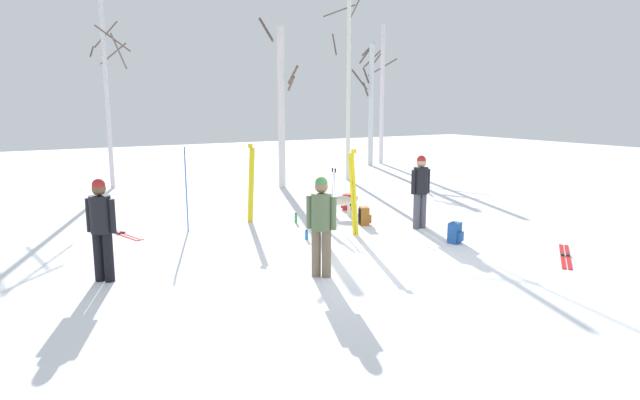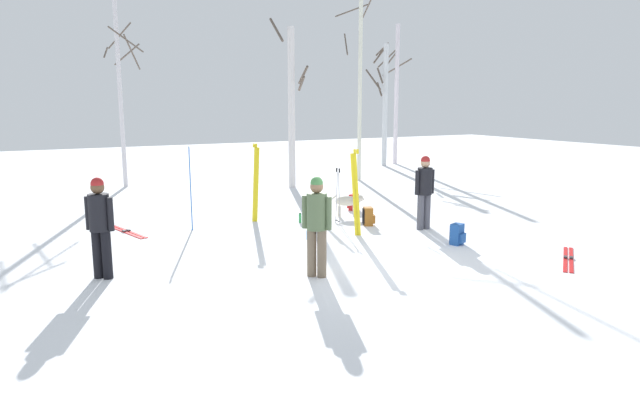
{
  "view_description": "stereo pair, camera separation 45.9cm",
  "coord_description": "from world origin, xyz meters",
  "px_view_note": "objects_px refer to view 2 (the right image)",
  "views": [
    {
      "loc": [
        -5.9,
        -7.74,
        2.94
      ],
      "look_at": [
        -0.44,
        1.63,
        1.0
      ],
      "focal_mm": 31.02,
      "sensor_mm": 36.0,
      "label": 1
    },
    {
      "loc": [
        -5.5,
        -7.96,
        2.94
      ],
      "look_at": [
        -0.44,
        1.63,
        1.0
      ],
      "focal_mm": 31.02,
      "sensor_mm": 36.0,
      "label": 2
    }
  ],
  "objects_px": {
    "ski_pair_planted_1": "(191,189)",
    "birch_tree_3": "(360,81)",
    "ski_pair_lying_0": "(125,231)",
    "backpack_0": "(354,202)",
    "person_1": "(100,221)",
    "ski_pair_planted_0": "(256,183)",
    "ski_poles_0": "(338,194)",
    "birch_tree_1": "(120,86)",
    "backpack_1": "(457,235)",
    "dog": "(349,202)",
    "ski_pair_lying_1": "(568,259)",
    "ski_pair_planted_2": "(356,193)",
    "birch_tree_4": "(384,102)",
    "birch_tree_5": "(396,93)",
    "birch_tree_2": "(292,106)",
    "person_2": "(317,220)",
    "person_0": "(425,188)",
    "water_bottle_1": "(300,218)",
    "water_bottle_0": "(308,235)",
    "backpack_2": "(368,217)"
  },
  "relations": [
    {
      "from": "ski_pair_planted_0",
      "to": "ski_pair_planted_2",
      "type": "distance_m",
      "value": 2.76
    },
    {
      "from": "water_bottle_0",
      "to": "dog",
      "type": "bearing_deg",
      "value": 39.9
    },
    {
      "from": "person_1",
      "to": "backpack_1",
      "type": "height_order",
      "value": "person_1"
    },
    {
      "from": "ski_poles_0",
      "to": "birch_tree_3",
      "type": "bearing_deg",
      "value": 54.5
    },
    {
      "from": "water_bottle_0",
      "to": "ski_pair_lying_1",
      "type": "bearing_deg",
      "value": -44.92
    },
    {
      "from": "backpack_0",
      "to": "water_bottle_1",
      "type": "relative_size",
      "value": 1.73
    },
    {
      "from": "ski_pair_lying_1",
      "to": "birch_tree_4",
      "type": "xyz_separation_m",
      "value": [
        5.68,
        14.54,
        2.9
      ]
    },
    {
      "from": "ski_poles_0",
      "to": "backpack_0",
      "type": "bearing_deg",
      "value": 46.33
    },
    {
      "from": "birch_tree_1",
      "to": "birch_tree_3",
      "type": "xyz_separation_m",
      "value": [
        8.08,
        -2.33,
        0.23
      ]
    },
    {
      "from": "backpack_0",
      "to": "birch_tree_1",
      "type": "bearing_deg",
      "value": 123.49
    },
    {
      "from": "person_1",
      "to": "ski_pair_planted_1",
      "type": "xyz_separation_m",
      "value": [
        2.28,
        2.89,
        -0.02
      ]
    },
    {
      "from": "person_1",
      "to": "ski_pair_planted_0",
      "type": "height_order",
      "value": "ski_pair_planted_0"
    },
    {
      "from": "dog",
      "to": "ski_pair_lying_1",
      "type": "height_order",
      "value": "dog"
    },
    {
      "from": "backpack_1",
      "to": "water_bottle_0",
      "type": "xyz_separation_m",
      "value": [
        -2.56,
        1.83,
        -0.11
      ]
    },
    {
      "from": "person_2",
      "to": "person_0",
      "type": "bearing_deg",
      "value": 27.37
    },
    {
      "from": "water_bottle_0",
      "to": "ski_pair_planted_0",
      "type": "bearing_deg",
      "value": 98.29
    },
    {
      "from": "birch_tree_3",
      "to": "backpack_0",
      "type": "bearing_deg",
      "value": -123.06
    },
    {
      "from": "person_1",
      "to": "backpack_1",
      "type": "relative_size",
      "value": 3.9
    },
    {
      "from": "ski_pair_planted_2",
      "to": "backpack_0",
      "type": "distance_m",
      "value": 3.0
    },
    {
      "from": "ski_pair_planted_1",
      "to": "birch_tree_2",
      "type": "distance_m",
      "value": 6.97
    },
    {
      "from": "backpack_2",
      "to": "backpack_1",
      "type": "bearing_deg",
      "value": -74.86
    },
    {
      "from": "ski_pair_lying_0",
      "to": "water_bottle_0",
      "type": "xyz_separation_m",
      "value": [
        3.38,
        -2.63,
        0.1
      ]
    },
    {
      "from": "ski_pair_lying_1",
      "to": "birch_tree_2",
      "type": "distance_m",
      "value": 10.92
    },
    {
      "from": "ski_pair_planted_1",
      "to": "ski_pair_lying_1",
      "type": "distance_m",
      "value": 8.13
    },
    {
      "from": "ski_pair_lying_0",
      "to": "backpack_0",
      "type": "bearing_deg",
      "value": -2.6
    },
    {
      "from": "ski_poles_0",
      "to": "birch_tree_1",
      "type": "relative_size",
      "value": 0.21
    },
    {
      "from": "person_2",
      "to": "ski_pair_lying_0",
      "type": "relative_size",
      "value": 0.93
    },
    {
      "from": "ski_pair_planted_1",
      "to": "birch_tree_3",
      "type": "relative_size",
      "value": 0.27
    },
    {
      "from": "ski_pair_planted_1",
      "to": "ski_pair_planted_2",
      "type": "bearing_deg",
      "value": -36.76
    },
    {
      "from": "backpack_2",
      "to": "birch_tree_5",
      "type": "xyz_separation_m",
      "value": [
        8.41,
        10.78,
        3.13
      ]
    },
    {
      "from": "person_1",
      "to": "ski_poles_0",
      "type": "height_order",
      "value": "person_1"
    },
    {
      "from": "person_1",
      "to": "birch_tree_2",
      "type": "relative_size",
      "value": 0.3
    },
    {
      "from": "ski_pair_planted_0",
      "to": "ski_pair_lying_0",
      "type": "bearing_deg",
      "value": 172.32
    },
    {
      "from": "water_bottle_0",
      "to": "birch_tree_3",
      "type": "height_order",
      "value": "birch_tree_3"
    },
    {
      "from": "person_0",
      "to": "water_bottle_1",
      "type": "bearing_deg",
      "value": 138.81
    },
    {
      "from": "person_1",
      "to": "ski_pair_planted_1",
      "type": "relative_size",
      "value": 0.89
    },
    {
      "from": "dog",
      "to": "ski_pair_planted_2",
      "type": "relative_size",
      "value": 0.43
    },
    {
      "from": "ski_pair_lying_0",
      "to": "ski_pair_lying_1",
      "type": "bearing_deg",
      "value": -41.75
    },
    {
      "from": "person_0",
      "to": "ski_pair_lying_1",
      "type": "distance_m",
      "value": 3.53
    },
    {
      "from": "person_0",
      "to": "birch_tree_3",
      "type": "height_order",
      "value": "birch_tree_3"
    },
    {
      "from": "ski_pair_planted_1",
      "to": "water_bottle_1",
      "type": "height_order",
      "value": "ski_pair_planted_1"
    },
    {
      "from": "water_bottle_0",
      "to": "birch_tree_1",
      "type": "xyz_separation_m",
      "value": [
        -2.27,
        9.67,
        3.35
      ]
    },
    {
      "from": "backpack_2",
      "to": "person_1",
      "type": "bearing_deg",
      "value": -167.81
    },
    {
      "from": "birch_tree_4",
      "to": "birch_tree_5",
      "type": "xyz_separation_m",
      "value": [
        0.98,
        0.47,
        0.43
      ]
    },
    {
      "from": "person_2",
      "to": "birch_tree_5",
      "type": "distance_m",
      "value": 17.94
    },
    {
      "from": "birch_tree_5",
      "to": "person_2",
      "type": "bearing_deg",
      "value": -129.58
    },
    {
      "from": "birch_tree_2",
      "to": "birch_tree_3",
      "type": "xyz_separation_m",
      "value": [
        3.0,
        0.48,
        0.89
      ]
    },
    {
      "from": "dog",
      "to": "birch_tree_4",
      "type": "height_order",
      "value": "birch_tree_4"
    },
    {
      "from": "person_0",
      "to": "birch_tree_5",
      "type": "relative_size",
      "value": 0.27
    },
    {
      "from": "birch_tree_4",
      "to": "person_1",
      "type": "bearing_deg",
      "value": -139.41
    }
  ]
}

